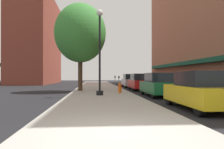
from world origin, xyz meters
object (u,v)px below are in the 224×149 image
parking_meter_near (115,80)px  parking_meter_far (119,81)px  lamppost (100,50)px  car_silver (130,81)px  fire_hydrant (120,88)px  car_yellow (200,91)px  car_green (158,85)px  tree_near (80,33)px  car_red (140,82)px

parking_meter_near → parking_meter_far: 4.24m
lamppost → parking_meter_near: lamppost is taller
parking_meter_far → car_silver: bearing=66.5°
parking_meter_far → parking_meter_near: bearing=90.0°
fire_hydrant → car_yellow: (2.55, -7.81, 0.29)m
parking_meter_far → car_green: size_ratio=0.30×
parking_meter_far → car_yellow: car_yellow is taller
tree_near → fire_hydrant: bearing=-44.7°
tree_near → car_silver: bearing=51.1°
lamppost → car_green: size_ratio=1.37×
parking_meter_near → tree_near: tree_near is taller
car_yellow → car_silver: 18.17m
parking_meter_near → parking_meter_far: bearing=-90.0°
parking_meter_near → parking_meter_far: (0.00, -4.24, 0.00)m
tree_near → parking_meter_near: bearing=61.1°
car_green → car_red: same height
fire_hydrant → car_red: (2.55, 4.65, 0.29)m
fire_hydrant → lamppost: bearing=-132.3°
tree_near → car_red: size_ratio=1.83×
tree_near → car_red: 7.48m
parking_meter_far → car_silver: size_ratio=0.30×
car_silver → car_green: bearing=-90.8°
car_yellow → car_red: size_ratio=1.00×
parking_meter_near → car_yellow: size_ratio=0.30×
parking_meter_near → lamppost: bearing=-100.5°
lamppost → car_red: 8.01m
tree_near → car_green: tree_near is taller
fire_hydrant → parking_meter_near: bearing=86.6°
car_green → car_silver: bearing=89.9°
parking_meter_near → car_yellow: bearing=-83.8°
car_green → fire_hydrant: bearing=146.1°
fire_hydrant → car_yellow: size_ratio=0.18×
parking_meter_far → car_red: 2.31m
parking_meter_near → car_green: (1.95, -11.83, -0.14)m
fire_hydrant → car_yellow: car_yellow is taller
fire_hydrant → car_silver: bearing=76.2°
parking_meter_near → car_yellow: (1.95, -17.93, -0.14)m
lamppost → car_yellow: size_ratio=1.37×
tree_near → car_green: size_ratio=1.83×
parking_meter_far → car_green: bearing=-75.6°
parking_meter_far → car_red: car_red is taller
car_red → car_green: bearing=-91.2°
fire_hydrant → car_red: 5.31m
fire_hydrant → tree_near: bearing=135.3°
parking_meter_near → car_green: size_ratio=0.30×
car_yellow → parking_meter_near: bearing=97.0°
lamppost → car_yellow: lamppost is taller
fire_hydrant → car_green: bearing=-33.8°
parking_meter_near → car_red: bearing=-70.4°
car_silver → fire_hydrant: bearing=-104.7°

